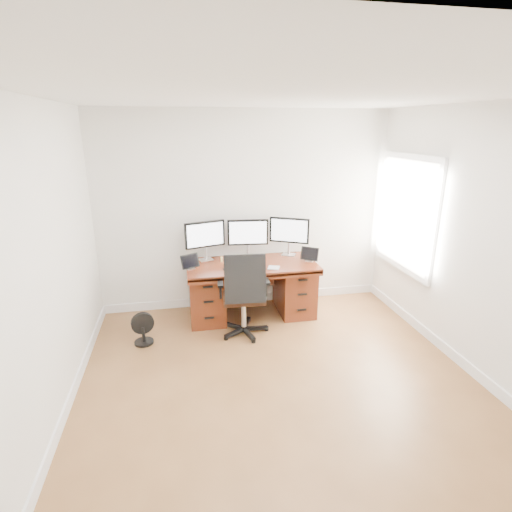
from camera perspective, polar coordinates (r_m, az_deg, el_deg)
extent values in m
plane|color=brown|center=(4.05, 4.33, -19.62)|extent=(4.50, 4.50, 0.00)
cube|color=white|center=(5.52, -1.50, 6.33)|extent=(4.00, 0.10, 2.70)
cube|color=white|center=(4.37, 30.98, 0.57)|extent=(0.10, 4.50, 2.70)
cube|color=white|center=(5.51, 20.66, 5.68)|extent=(0.04, 1.30, 1.50)
cube|color=white|center=(5.50, 20.48, 5.68)|extent=(0.01, 1.15, 1.35)
cube|color=#582211|center=(5.26, -0.63, -1.34)|extent=(1.70, 0.80, 0.05)
cube|color=#582211|center=(5.35, -7.08, -5.42)|extent=(0.45, 0.70, 0.70)
cube|color=#582211|center=(5.55, 5.50, -4.49)|extent=(0.45, 0.70, 0.70)
cube|color=#44190C|center=(5.61, -1.18, -2.51)|extent=(0.74, 0.03, 0.40)
cylinder|color=black|center=(5.10, -1.74, -10.40)|extent=(0.62, 0.62, 0.08)
cylinder|color=silver|center=(4.99, -1.77, -7.89)|extent=(0.06, 0.06, 0.41)
cube|color=black|center=(4.90, -1.79, -5.72)|extent=(0.53, 0.51, 0.07)
cube|color=black|center=(4.57, -1.56, -3.30)|extent=(0.48, 0.09, 0.57)
cube|color=black|center=(4.81, -5.13, -3.83)|extent=(0.08, 0.25, 0.03)
cube|color=black|center=(4.86, 1.47, -3.55)|extent=(0.08, 0.25, 0.03)
cylinder|color=black|center=(5.06, -15.69, -11.76)|extent=(0.23, 0.23, 0.03)
cylinder|color=black|center=(5.00, -15.79, -10.68)|extent=(0.04, 0.04, 0.19)
cylinder|color=black|center=(4.94, -15.93, -9.31)|extent=(0.27, 0.11, 0.26)
cube|color=silver|center=(5.44, -7.17, -0.49)|extent=(0.21, 0.19, 0.01)
cylinder|color=silver|center=(5.41, -7.21, 0.36)|extent=(0.04, 0.04, 0.18)
cube|color=black|center=(5.34, -7.32, 3.07)|extent=(0.54, 0.19, 0.35)
cube|color=white|center=(5.32, -7.24, 3.03)|extent=(0.48, 0.15, 0.30)
cube|color=silver|center=(5.50, -1.14, -0.13)|extent=(0.19, 0.16, 0.01)
cylinder|color=silver|center=(5.47, -1.14, 0.72)|extent=(0.04, 0.04, 0.18)
cube|color=black|center=(5.40, -1.16, 3.40)|extent=(0.55, 0.08, 0.35)
cube|color=white|center=(5.38, -1.14, 3.35)|extent=(0.50, 0.05, 0.30)
cube|color=silver|center=(5.62, 4.69, 0.23)|extent=(0.22, 0.21, 0.01)
cylinder|color=silver|center=(5.60, 4.71, 1.05)|extent=(0.04, 0.04, 0.18)
cube|color=black|center=(5.53, 4.78, 3.68)|extent=(0.50, 0.29, 0.35)
cube|color=white|center=(5.51, 4.74, 3.63)|extent=(0.44, 0.24, 0.30)
cube|color=silver|center=(5.12, -9.35, -1.74)|extent=(0.13, 0.12, 0.01)
cube|color=black|center=(5.09, -9.41, -0.75)|extent=(0.24, 0.17, 0.17)
cube|color=silver|center=(5.39, 7.65, -0.66)|extent=(0.13, 0.12, 0.01)
cube|color=black|center=(5.36, 7.69, 0.29)|extent=(0.23, 0.19, 0.17)
cube|color=white|center=(5.11, -0.78, -1.52)|extent=(0.29, 0.15, 0.01)
cube|color=#B9BBC0|center=(5.09, 2.54, -1.68)|extent=(0.18, 0.18, 0.01)
cube|color=black|center=(5.04, -3.28, -1.88)|extent=(0.26, 0.21, 0.01)
cube|color=black|center=(5.21, -0.02, -1.19)|extent=(0.12, 0.07, 0.01)
cylinder|color=#CEBA61|center=(5.33, -4.96, -0.57)|extent=(0.02, 0.02, 0.05)
sphere|color=#CEBA61|center=(5.32, -4.97, -0.23)|extent=(0.03, 0.03, 0.03)
cylinder|color=#8E6AD3|center=(5.35, -3.64, -0.49)|extent=(0.02, 0.02, 0.05)
sphere|color=#8E6AD3|center=(5.33, -3.64, -0.15)|extent=(0.03, 0.03, 0.03)
cylinder|color=brown|center=(5.36, -2.45, -0.42)|extent=(0.02, 0.02, 0.05)
sphere|color=brown|center=(5.35, -2.46, -0.08)|extent=(0.03, 0.03, 0.03)
cylinder|color=#F0AA47|center=(5.41, 0.53, -0.24)|extent=(0.02, 0.02, 0.05)
sphere|color=#F0AA47|center=(5.40, 0.53, 0.10)|extent=(0.03, 0.03, 0.03)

